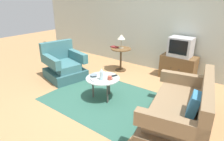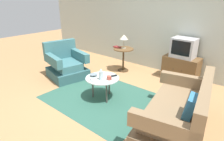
{
  "view_description": "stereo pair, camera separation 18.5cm",
  "coord_description": "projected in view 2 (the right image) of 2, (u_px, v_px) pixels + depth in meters",
  "views": [
    {
      "loc": [
        2.21,
        -2.74,
        2.01
      ],
      "look_at": [
        -0.04,
        0.21,
        0.55
      ],
      "focal_mm": 30.85,
      "sensor_mm": 36.0,
      "label": 1
    },
    {
      "loc": [
        2.35,
        -2.63,
        2.01
      ],
      "look_at": [
        -0.04,
        0.21,
        0.55
      ],
      "focal_mm": 30.85,
      "sensor_mm": 36.0,
      "label": 2
    }
  ],
  "objects": [
    {
      "name": "table_lamp",
      "position": [
        124.0,
        38.0,
        5.15
      ],
      "size": [
        0.22,
        0.22,
        0.38
      ],
      "color": "#9E937A",
      "rests_on": "side_table"
    },
    {
      "name": "area_rug",
      "position": [
        103.0,
        98.0,
        4.04
      ],
      "size": [
        2.2,
        1.8,
        0.0
      ],
      "primitive_type": "cube",
      "color": "#2D5B4C",
      "rests_on": "ground"
    },
    {
      "name": "ground_plane",
      "position": [
        107.0,
        98.0,
        4.01
      ],
      "size": [
        16.0,
        16.0,
        0.0
      ],
      "primitive_type": "plane",
      "color": "#AD7F51"
    },
    {
      "name": "side_table",
      "position": [
        123.0,
        55.0,
        5.31
      ],
      "size": [
        0.55,
        0.55,
        0.65
      ],
      "color": "brown",
      "rests_on": "ground"
    },
    {
      "name": "mug",
      "position": [
        109.0,
        78.0,
        3.77
      ],
      "size": [
        0.13,
        0.08,
        0.08
      ],
      "color": "#B74C3D",
      "rests_on": "coffee_table"
    },
    {
      "name": "armchair",
      "position": [
        66.0,
        65.0,
        4.99
      ],
      "size": [
        1.07,
        1.03,
        0.9
      ],
      "rotation": [
        0.0,
        0.0,
        -1.8
      ],
      "color": "#325C60",
      "rests_on": "ground"
    },
    {
      "name": "tv_stand",
      "position": [
        181.0,
        68.0,
        4.81
      ],
      "size": [
        0.85,
        0.49,
        0.6
      ],
      "color": "brown",
      "rests_on": "ground"
    },
    {
      "name": "tv_remote_dark",
      "position": [
        113.0,
        76.0,
        3.93
      ],
      "size": [
        0.1,
        0.16,
        0.02
      ],
      "rotation": [
        0.0,
        0.0,
        1.16
      ],
      "color": "black",
      "rests_on": "coffee_table"
    },
    {
      "name": "book",
      "position": [
        117.0,
        47.0,
        5.35
      ],
      "size": [
        0.22,
        0.16,
        0.03
      ],
      "rotation": [
        0.0,
        0.0,
        -0.12
      ],
      "color": "maroon",
      "rests_on": "side_table"
    },
    {
      "name": "television",
      "position": [
        184.0,
        48.0,
        4.61
      ],
      "size": [
        0.54,
        0.41,
        0.47
      ],
      "color": "#B7B7BC",
      "rests_on": "tv_stand"
    },
    {
      "name": "back_wall",
      "position": [
        163.0,
        22.0,
        5.12
      ],
      "size": [
        9.0,
        0.12,
        2.7
      ],
      "primitive_type": "cube",
      "color": "#B2BCB2",
      "rests_on": "ground"
    },
    {
      "name": "vase",
      "position": [
        101.0,
        74.0,
        3.75
      ],
      "size": [
        0.08,
        0.08,
        0.23
      ],
      "color": "silver",
      "rests_on": "coffee_table"
    },
    {
      "name": "coffee_table",
      "position": [
        102.0,
        80.0,
        3.89
      ],
      "size": [
        0.68,
        0.68,
        0.46
      ],
      "color": "#B2C6C1",
      "rests_on": "ground"
    },
    {
      "name": "couch",
      "position": [
        178.0,
        113.0,
        3.01
      ],
      "size": [
        1.2,
        1.8,
        0.86
      ],
      "rotation": [
        0.0,
        0.0,
        1.77
      ],
      "color": "brown",
      "rests_on": "ground"
    },
    {
      "name": "bowl",
      "position": [
        94.0,
        75.0,
        3.94
      ],
      "size": [
        0.16,
        0.16,
        0.04
      ],
      "color": "slate",
      "rests_on": "coffee_table"
    },
    {
      "name": "tv_remote_silver",
      "position": [
        92.0,
        80.0,
        3.75
      ],
      "size": [
        0.16,
        0.11,
        0.02
      ],
      "rotation": [
        0.0,
        0.0,
        5.8
      ],
      "color": "#B2B2B7",
      "rests_on": "coffee_table"
    }
  ]
}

